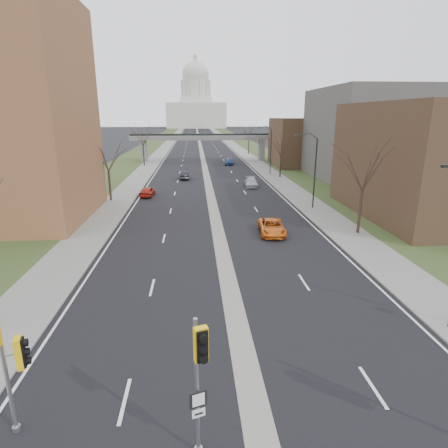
{
  "coord_description": "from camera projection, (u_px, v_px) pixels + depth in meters",
  "views": [
    {
      "loc": [
        -2.07,
        -10.31,
        10.74
      ],
      "look_at": [
        -0.35,
        11.8,
        4.24
      ],
      "focal_mm": 30.0,
      "sensor_mm": 36.0,
      "label": 1
    }
  ],
  "objects": [
    {
      "name": "ground",
      "position": [
        260.0,
        435.0,
        13.04
      ],
      "size": [
        700.0,
        700.0,
        0.0
      ],
      "primitive_type": "plane",
      "color": "black",
      "rests_on": "ground"
    },
    {
      "name": "road_surface",
      "position": [
        199.0,
        141.0,
        156.56
      ],
      "size": [
        20.0,
        600.0,
        0.01
      ],
      "primitive_type": "cube",
      "color": "black",
      "rests_on": "ground"
    },
    {
      "name": "median_strip",
      "position": [
        199.0,
        141.0,
        156.56
      ],
      "size": [
        1.2,
        600.0,
        0.02
      ],
      "primitive_type": "cube",
      "color": "gray",
      "rests_on": "ground"
    },
    {
      "name": "sidewalk_right",
      "position": [
        228.0,
        141.0,
        157.43
      ],
      "size": [
        4.0,
        600.0,
        0.12
      ],
      "primitive_type": "cube",
      "color": "gray",
      "rests_on": "ground"
    },
    {
      "name": "sidewalk_left",
      "position": [
        171.0,
        141.0,
        155.65
      ],
      "size": [
        4.0,
        600.0,
        0.12
      ],
      "primitive_type": "cube",
      "color": "gray",
      "rests_on": "ground"
    },
    {
      "name": "grass_verge_right",
      "position": [
        242.0,
        141.0,
        157.88
      ],
      "size": [
        8.0,
        600.0,
        0.1
      ],
      "primitive_type": "cube",
      "color": "#30411E",
      "rests_on": "ground"
    },
    {
      "name": "grass_verge_left",
      "position": [
        156.0,
        141.0,
        155.21
      ],
      "size": [
        8.0,
        600.0,
        0.1
      ],
      "primitive_type": "cube",
      "color": "#30411E",
      "rests_on": "ground"
    },
    {
      "name": "commercial_block_near",
      "position": [
        439.0,
        161.0,
        39.92
      ],
      "size": [
        16.0,
        20.0,
        12.0
      ],
      "primitive_type": "cube",
      "color": "#442F20",
      "rests_on": "ground"
    },
    {
      "name": "commercial_block_mid",
      "position": [
        374.0,
        135.0,
        62.76
      ],
      "size": [
        18.0,
        22.0,
        15.0
      ],
      "primitive_type": "cube",
      "color": "#4E4D48",
      "rests_on": "ground"
    },
    {
      "name": "commercial_block_far",
      "position": [
        307.0,
        142.0,
        80.24
      ],
      "size": [
        14.0,
        14.0,
        10.0
      ],
      "primitive_type": "cube",
      "color": "#442F20",
      "rests_on": "ground"
    },
    {
      "name": "pedestrian_bridge",
      "position": [
        203.0,
        141.0,
        88.22
      ],
      "size": [
        34.0,
        3.0,
        6.45
      ],
      "color": "slate",
      "rests_on": "ground"
    },
    {
      "name": "capitol",
      "position": [
        196.0,
        105.0,
        313.99
      ],
      "size": [
        48.0,
        42.0,
        55.75
      ],
      "color": "beige",
      "rests_on": "ground"
    },
    {
      "name": "streetlight_mid",
      "position": [
        310.0,
        149.0,
        42.51
      ],
      "size": [
        2.61,
        0.2,
        8.7
      ],
      "color": "black",
      "rests_on": "sidewalk_right"
    },
    {
      "name": "streetlight_far",
      "position": [
        267.0,
        136.0,
        67.39
      ],
      "size": [
        2.61,
        0.2,
        8.7
      ],
      "color": "black",
      "rests_on": "sidewalk_right"
    },
    {
      "name": "tree_left_b",
      "position": [
        107.0,
        152.0,
        46.68
      ],
      "size": [
        6.75,
        6.75,
        8.81
      ],
      "color": "#382B21",
      "rests_on": "sidewalk_left"
    },
    {
      "name": "tree_left_c",
      "position": [
        142.0,
        133.0,
        78.98
      ],
      "size": [
        7.65,
        7.65,
        9.99
      ],
      "color": "#382B21",
      "rests_on": "sidewalk_left"
    },
    {
      "name": "tree_right_a",
      "position": [
        365.0,
        163.0,
        33.19
      ],
      "size": [
        7.2,
        7.2,
        9.4
      ],
      "color": "#382B21",
      "rests_on": "sidewalk_right"
    },
    {
      "name": "tree_right_b",
      "position": [
        281.0,
        144.0,
        64.99
      ],
      "size": [
        6.3,
        6.3,
        8.22
      ],
      "color": "#382B21",
      "rests_on": "sidewalk_right"
    },
    {
      "name": "tree_right_c",
      "position": [
        249.0,
        129.0,
        102.92
      ],
      "size": [
        7.65,
        7.65,
        9.99
      ],
      "color": "#382B21",
      "rests_on": "sidewalk_right"
    },
    {
      "name": "signal_pole_left",
      "position": [
        6.0,
        350.0,
        12.15
      ],
      "size": [
        0.86,
        1.09,
        5.16
      ],
      "rotation": [
        0.0,
        0.0,
        0.24
      ],
      "color": "gray",
      "rests_on": "ground"
    },
    {
      "name": "signal_pole_median",
      "position": [
        199.0,
        368.0,
        11.15
      ],
      "size": [
        0.68,
        0.83,
        4.99
      ],
      "rotation": [
        0.0,
        0.0,
        0.31
      ],
      "color": "gray",
      "rests_on": "ground"
    },
    {
      "name": "car_left_near",
      "position": [
        147.0,
        191.0,
        50.99
      ],
      "size": [
        1.91,
        4.08,
        1.35
      ],
      "primitive_type": "imported",
      "rotation": [
        0.0,
        0.0,
        3.06
      ],
      "color": "#AD2313",
      "rests_on": "ground"
    },
    {
      "name": "car_left_far",
      "position": [
        185.0,
        175.0,
        64.65
      ],
      "size": [
        1.49,
        4.18,
        1.37
      ],
      "primitive_type": "imported",
      "rotation": [
        0.0,
        0.0,
        3.13
      ],
      "color": "black",
      "rests_on": "ground"
    },
    {
      "name": "car_right_near",
      "position": [
        272.0,
        227.0,
        34.86
      ],
      "size": [
        2.63,
        5.06,
        1.36
      ],
      "primitive_type": "imported",
      "rotation": [
        0.0,
        0.0,
        -0.08
      ],
      "color": "orange",
      "rests_on": "ground"
    },
    {
      "name": "car_right_mid",
      "position": [
        251.0,
        182.0,
        57.88
      ],
      "size": [
        2.25,
        4.76,
        1.34
      ],
      "primitive_type": "imported",
      "rotation": [
        0.0,
        0.0,
        -0.08
      ],
      "color": "#A8A8B0",
      "rests_on": "ground"
    },
    {
      "name": "car_right_far",
      "position": [
        229.0,
        161.0,
        83.12
      ],
      "size": [
        2.34,
        4.72,
        1.55
      ],
      "primitive_type": "imported",
      "rotation": [
        0.0,
        0.0,
        -0.11
      ],
      "color": "navy",
      "rests_on": "ground"
    }
  ]
}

